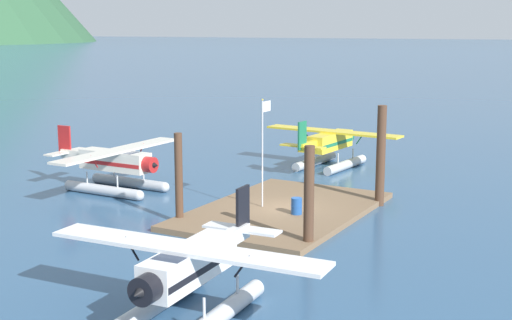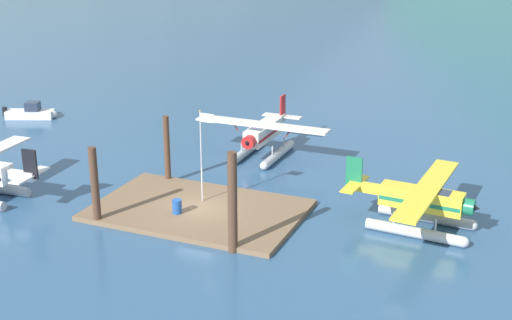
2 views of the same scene
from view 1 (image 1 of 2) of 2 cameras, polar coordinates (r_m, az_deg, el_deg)
name	(u,v)px [view 1 (image 1 of 2)]	position (r m, az deg, el deg)	size (l,w,h in m)	color
ground_plane	(283,213)	(38.65, 2.18, -4.34)	(1200.00, 1200.00, 0.00)	#2D5175
dock_platform	(283,211)	(38.61, 2.19, -4.13)	(12.82, 8.25, 0.30)	brown
piling_near_left	(309,197)	(32.27, 4.32, -3.01)	(0.48, 0.48, 4.78)	#4C3323
piling_near_right	(381,156)	(40.30, 10.10, 0.32)	(0.52, 0.52, 5.76)	#4C3323
piling_far_left	(179,178)	(36.46, -6.29, -1.49)	(0.41, 0.41, 4.74)	#4C3323
flagpole	(264,140)	(38.20, 0.61, 1.65)	(0.95, 0.10, 5.97)	silver
fuel_drum	(297,206)	(37.25, 3.32, -3.75)	(0.62, 0.62, 0.88)	#1E4C99
seaplane_yellow_stbd_fwd	(331,146)	(51.16, 6.07, 1.14)	(7.97, 10.48, 3.84)	#B7BABF
seaplane_white_port_aft	(189,274)	(24.85, -5.45, -9.23)	(7.97, 10.47, 3.84)	#B7BABF
seaplane_cream_bow_centre	(116,166)	(44.26, -11.33, -0.51)	(10.40, 7.98, 3.84)	#B7BABF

